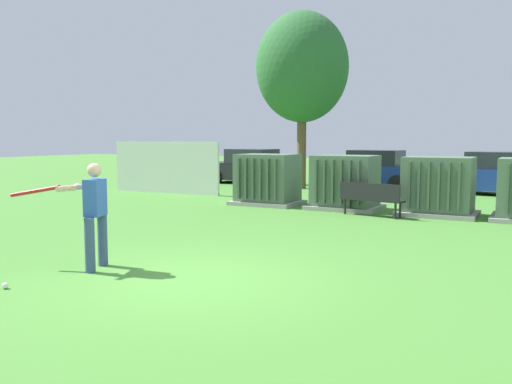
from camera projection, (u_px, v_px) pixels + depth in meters
ground_plane at (190, 280)px, 8.35m from camera, size 96.00×96.00×0.00m
fence_panel at (166, 167)px, 21.34m from camera, size 4.80×0.12×2.00m
transformer_west at (268, 180)px, 17.72m from camera, size 2.10×1.70×1.62m
transformer_mid_west at (345, 183)px, 16.53m from camera, size 2.10×1.70×1.62m
transformer_mid_east at (438, 187)px, 15.21m from camera, size 2.10×1.70×1.62m
park_bench at (371, 197)px, 15.05m from camera, size 1.84×0.77×0.92m
batter at (92, 210)px, 8.96m from camera, size 1.59×0.82×1.74m
sports_ball at (5, 286)px, 7.85m from camera, size 0.09×0.09×0.09m
tree_left at (302, 68)px, 22.83m from camera, size 3.84×3.84×7.35m
parked_car_leftmost at (250, 168)px, 25.77m from camera, size 4.35×2.23×1.62m
parked_car_left_of_center at (373, 170)px, 23.46m from camera, size 4.29×2.10×1.62m
parked_car_right_of_center at (495, 175)px, 20.77m from camera, size 4.40×2.37×1.62m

